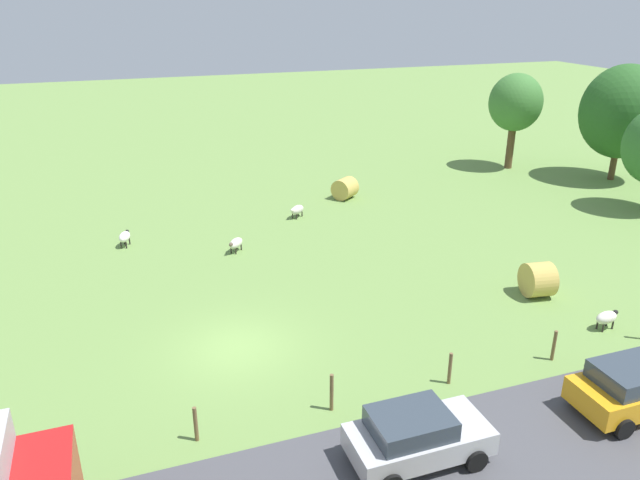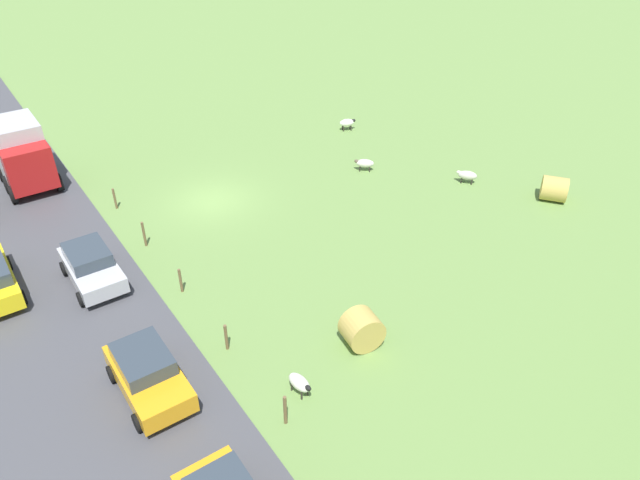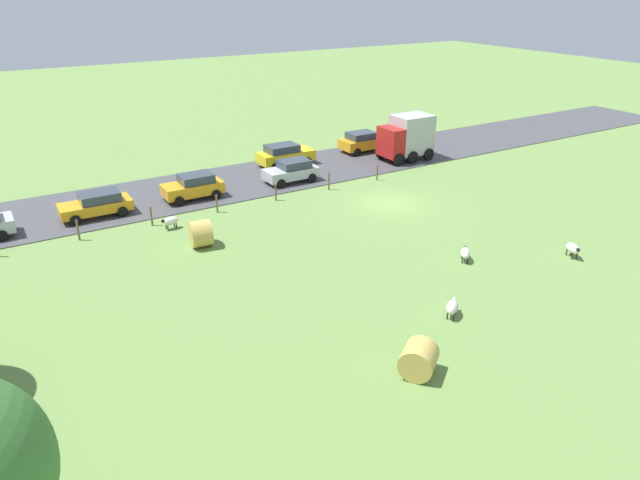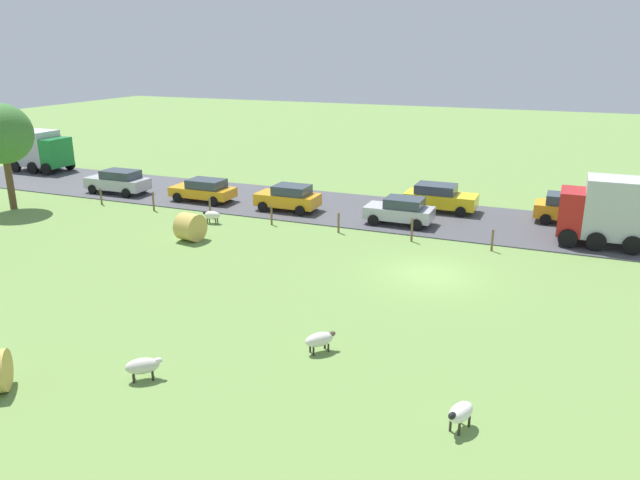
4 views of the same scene
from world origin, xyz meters
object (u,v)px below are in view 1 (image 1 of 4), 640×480
hay_bale_0 (345,188)px  car_1 (417,435)px  hay_bale_1 (538,280)px  sheep_1 (297,210)px  tree_4 (516,103)px  car_3 (635,387)px  sheep_0 (607,317)px  tree_2 (623,112)px  sheep_3 (125,237)px  sheep_2 (236,243)px

hay_bale_0 → car_1: car_1 is taller
hay_bale_0 → hay_bale_1: hay_bale_1 is taller
sheep_1 → hay_bale_0: 4.60m
tree_4 → car_3: (25.30, -13.60, -3.89)m
sheep_1 → tree_4: 19.28m
sheep_0 → tree_2: (-16.10, 15.57, 4.20)m
sheep_1 → sheep_3: bearing=-83.2°
tree_4 → car_1: size_ratio=1.76×
tree_2 → car_3: 27.80m
car_3 → tree_2: bearing=137.6°
tree_2 → car_1: 32.96m
sheep_1 → sheep_3: (1.15, -9.62, 0.05)m
car_1 → sheep_0: bearing=110.9°
sheep_0 → car_1: (3.94, -10.32, 0.38)m
hay_bale_0 → tree_4: bearing=100.7°
sheep_2 → tree_2: tree_2 is taller
tree_4 → sheep_2: bearing=-68.5°
hay_bale_1 → car_1: size_ratio=0.38×
sheep_1 → car_1: (19.92, -2.83, 0.40)m
hay_bale_1 → sheep_1: bearing=-152.0°
car_3 → tree_4: bearing=151.7°
hay_bale_1 → tree_4: bearing=147.6°
sheep_1 → hay_bale_1: bearing=28.0°
hay_bale_0 → car_3: (22.62, 0.57, 0.25)m
sheep_1 → car_3: 20.72m
tree_2 → tree_4: bearing=-135.0°
sheep_2 → hay_bale_1: 14.35m
tree_2 → car_3: (20.34, -18.56, -3.80)m
sheep_3 → tree_4: tree_4 is taller
hay_bale_1 → tree_4: size_ratio=0.22×
hay_bale_0 → tree_4: 15.00m
sheep_2 → hay_bale_1: size_ratio=0.73×
sheep_3 → hay_bale_1: size_ratio=0.75×
car_3 → sheep_0: bearing=144.7°
sheep_3 → car_1: bearing=19.9°
sheep_2 → car_3: 18.70m
sheep_2 → tree_4: bearing=111.5°
tree_4 → car_1: 32.84m
sheep_0 → hay_bale_0: size_ratio=0.85×
tree_4 → hay_bale_1: bearing=-32.4°
sheep_0 → hay_bale_1: hay_bale_1 is taller
sheep_0 → sheep_1: sheep_0 is taller
sheep_2 → tree_4: (-8.86, 22.51, 4.32)m
sheep_1 → car_1: size_ratio=0.29×
hay_bale_0 → tree_2: 19.68m
sheep_3 → hay_bale_1: bearing=54.8°
sheep_2 → car_3: bearing=28.4°
tree_2 → car_3: bearing=-42.4°
sheep_3 → tree_4: (-6.23, 27.72, 4.27)m
sheep_0 → hay_bale_0: 18.72m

